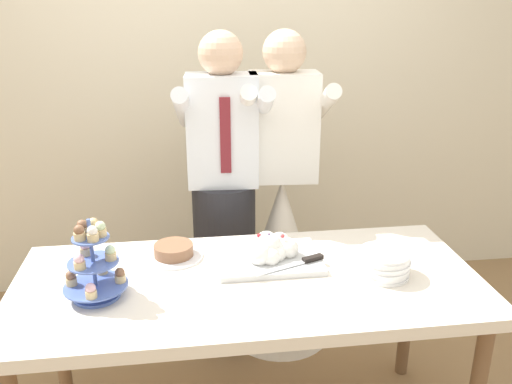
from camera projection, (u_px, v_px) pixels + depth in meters
rear_wall at (218, 58)px, 3.21m from camera, size 5.20×0.10×2.90m
dessert_table at (249, 295)px, 2.10m from camera, size 1.80×0.80×0.78m
cupcake_stand at (94, 265)px, 1.91m from camera, size 0.23×0.23×0.31m
main_cake_tray at (269, 252)px, 2.20m from camera, size 0.43×0.32×0.13m
plate_stack at (384, 263)px, 2.09m from camera, size 0.21×0.20×0.10m
round_cake at (174, 252)px, 2.24m from camera, size 0.24×0.24×0.06m
person_groom at (224, 215)px, 2.75m from camera, size 0.49×0.51×1.66m
person_bride at (281, 238)px, 2.87m from camera, size 0.56×0.56×1.66m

